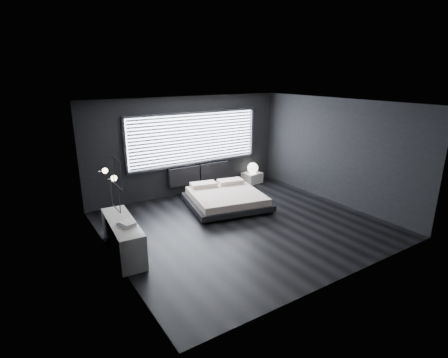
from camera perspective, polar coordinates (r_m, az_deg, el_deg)
room at (r=7.81m, az=3.38°, el=1.97°), size 6.04×6.00×2.80m
window at (r=10.11m, az=-4.76°, el=6.62°), size 4.14×0.09×1.52m
headboard at (r=10.33m, az=-4.08°, el=0.95°), size 1.96×0.16×0.52m
sconce_near at (r=6.59m, az=-17.56°, el=0.11°), size 0.18×0.11×0.11m
sconce_far at (r=7.15m, az=-18.88°, el=1.29°), size 0.18×0.11×0.11m
wall_art_upper at (r=5.94m, az=-17.03°, el=0.86°), size 0.01×0.48×0.48m
wall_art_lower at (r=6.31m, az=-17.31°, el=-2.71°), size 0.01×0.48×0.48m
bed at (r=9.27m, az=0.30°, el=-3.09°), size 2.30×2.23×0.51m
nightstand at (r=11.32m, az=4.61°, el=0.23°), size 0.62×0.54×0.33m
orb_lamp at (r=11.19m, az=4.71°, el=1.82°), size 0.34×0.34×0.34m
dresser at (r=7.18m, az=-16.13°, el=-9.13°), size 0.61×1.75×0.69m
book_stack at (r=6.82m, az=-15.59°, el=-7.06°), size 0.30×0.37×0.07m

